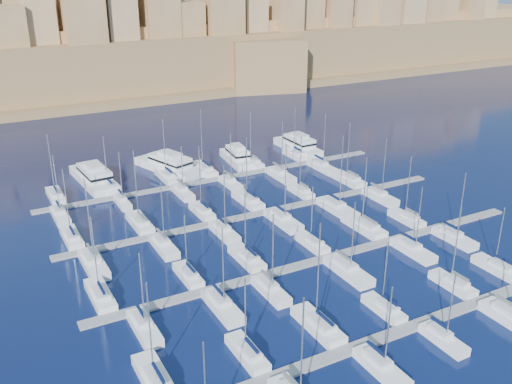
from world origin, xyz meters
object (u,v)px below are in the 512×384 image
motor_yacht_b (169,164)px  sailboat_2 (318,325)px  motor_yacht_c (237,157)px  sailboat_4 (453,284)px  motor_yacht_d (298,145)px  motor_yacht_a (94,177)px  sailboat_0 (156,380)px

motor_yacht_b → sailboat_2: bearing=-93.6°
sailboat_2 → motor_yacht_c: 72.07m
sailboat_2 → motor_yacht_b: (4.51, 71.12, 0.96)m
sailboat_2 → motor_yacht_c: size_ratio=1.09×
sailboat_4 → motor_yacht_b: (-20.12, 71.92, 0.99)m
sailboat_2 → motor_yacht_d: bearing=59.7°
motor_yacht_a → sailboat_2: bearing=-79.2°
sailboat_0 → motor_yacht_c: 82.17m
motor_yacht_a → motor_yacht_c: (35.30, -2.46, 0.00)m
sailboat_0 → motor_yacht_d: (64.17, 69.87, 0.97)m
motor_yacht_b → motor_yacht_c: bearing=-8.0°
sailboat_2 → motor_yacht_c: bearing=72.4°
sailboat_2 → sailboat_4: bearing=-1.9°
sailboat_4 → motor_yacht_d: sailboat_4 is taller
sailboat_0 → sailboat_4: 48.02m
sailboat_0 → sailboat_2: sailboat_2 is taller
motor_yacht_a → sailboat_0: bearing=-97.9°
sailboat_0 → motor_yacht_a: (9.85, 71.11, 0.97)m
sailboat_0 → motor_yacht_d: sailboat_0 is taller
sailboat_4 → motor_yacht_b: size_ratio=0.68×
sailboat_2 → motor_yacht_a: size_ratio=0.81×
sailboat_0 → motor_yacht_a: size_ratio=0.70×
motor_yacht_b → motor_yacht_c: same height
motor_yacht_a → motor_yacht_b: same height
motor_yacht_a → motor_yacht_b: bearing=-0.1°
motor_yacht_a → motor_yacht_c: 35.38m
sailboat_0 → motor_yacht_c: sailboat_0 is taller
sailboat_0 → sailboat_2: (23.39, -0.05, 0.02)m
motor_yacht_d → motor_yacht_a: bearing=178.7°
sailboat_0 → motor_yacht_b: 76.36m
motor_yacht_a → motor_yacht_c: size_ratio=1.34×
sailboat_2 → motor_yacht_d: size_ratio=0.95×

